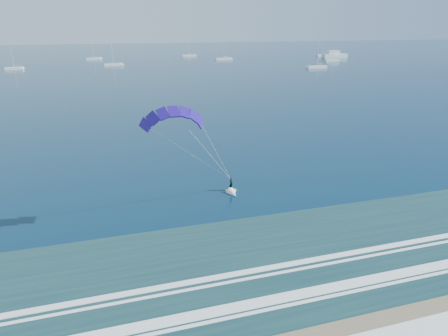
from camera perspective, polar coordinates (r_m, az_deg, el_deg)
name	(u,v)px	position (r m, az deg, el deg)	size (l,w,h in m)	color
kitesurfer_rig	(206,150)	(43.56, -2.62, 2.59)	(13.18, 9.51, 13.59)	yellow
motor_yacht	(334,55)	(267.41, 15.49, 15.29)	(16.00, 4.27, 6.48)	white
sailboat_1	(14,68)	(212.97, -27.79, 12.48)	(7.66, 2.40, 10.67)	white
sailboat_2	(94,59)	(257.21, -18.09, 14.64)	(8.58, 2.40, 11.59)	white
sailboat_3	(113,65)	(214.89, -15.52, 14.05)	(9.05, 2.40, 12.51)	white
sailboat_4	(189,56)	(270.28, -5.03, 15.71)	(8.84, 2.40, 12.00)	white
sailboat_5	(224,59)	(243.37, -0.02, 15.34)	(9.86, 2.40, 13.30)	white
sailboat_6	(332,60)	(241.69, 15.15, 14.65)	(8.40, 2.40, 11.43)	white
sailboat_7	(317,67)	(201.04, 13.12, 13.89)	(9.95, 2.40, 13.98)	white
sailboat_8	(322,55)	(280.27, 13.89, 15.38)	(8.15, 2.40, 12.00)	white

